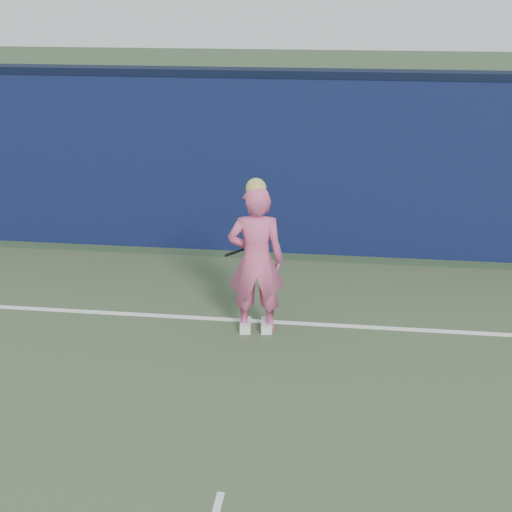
# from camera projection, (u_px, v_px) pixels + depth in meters

# --- Properties ---
(backstop_wall) EXTENTS (24.00, 0.40, 2.50)m
(backstop_wall) POSITION_uv_depth(u_px,v_px,m) (284.00, 166.00, 10.17)
(backstop_wall) COLOR #0D163A
(backstop_wall) RESTS_ON ground
(wall_cap) EXTENTS (24.00, 0.42, 0.10)m
(wall_cap) POSITION_uv_depth(u_px,v_px,m) (286.00, 73.00, 9.70)
(wall_cap) COLOR black
(wall_cap) RESTS_ON backstop_wall
(player) EXTENTS (0.66, 0.47, 1.78)m
(player) POSITION_uv_depth(u_px,v_px,m) (256.00, 260.00, 7.82)
(player) COLOR #D75384
(player) RESTS_ON ground
(racket) EXTENTS (0.52, 0.22, 0.29)m
(racket) POSITION_uv_depth(u_px,v_px,m) (256.00, 246.00, 8.26)
(racket) COLOR black
(racket) RESTS_ON ground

